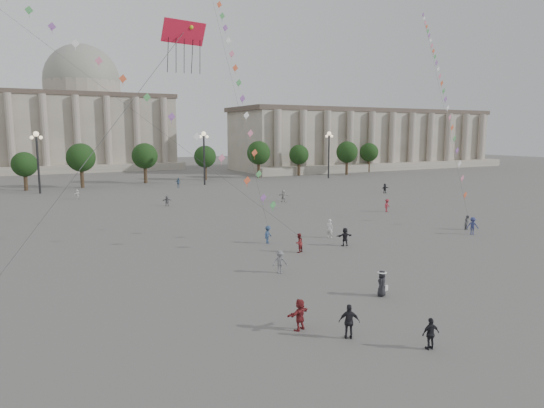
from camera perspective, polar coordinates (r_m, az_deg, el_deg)
name	(u,v)px	position (r m, az deg, el deg)	size (l,w,h in m)	color
ground	(367,307)	(30.52, 11.08, -11.81)	(360.00, 360.00, 0.00)	#514F4C
hall_east	(367,139)	(148.85, 11.10, 7.49)	(84.00, 26.22, 17.20)	gray
hall_central	(85,119)	(152.54, -21.19, 9.29)	(48.30, 34.30, 35.50)	gray
tree_row	(119,158)	(101.94, -17.52, 5.19)	(137.12, 5.12, 8.00)	#37271B
lamp_post_mid_west	(37,151)	(92.29, -25.90, 5.65)	(2.00, 0.90, 10.65)	#262628
lamp_post_mid_east	(204,148)	(98.02, -8.01, 6.53)	(2.00, 0.90, 10.65)	#262628
lamp_post_far_east	(329,146)	(111.79, 6.72, 6.78)	(2.00, 0.90, 10.65)	#262628
person_crowd_0	(178,183)	(94.62, -10.98, 2.47)	(1.05, 0.44, 1.80)	#385A7F
person_crowd_3	(345,237)	(45.61, 8.58, -3.84)	(1.59, 0.50, 1.71)	black
person_crowd_4	(77,194)	(82.50, -21.94, 1.07)	(1.43, 0.45, 1.54)	white
person_crowd_6	(280,262)	(36.52, 0.94, -6.83)	(1.12, 0.64, 1.73)	slate
person_crowd_7	(283,196)	(73.60, 1.35, 0.98)	(1.72, 0.55, 1.85)	beige
person_crowd_8	(387,205)	(66.07, 13.39, -0.16)	(1.11, 0.64, 1.72)	maroon
person_crowd_9	(385,188)	(86.47, 13.14, 1.81)	(1.55, 0.49, 1.67)	black
person_crowd_12	(167,201)	(70.99, -12.25, 0.37)	(1.40, 0.45, 1.51)	slate
person_crowd_13	(330,228)	(48.86, 6.79, -2.86)	(0.70, 0.46, 1.91)	silver
person_crowd_14	(473,226)	(54.17, 22.53, -2.39)	(1.18, 0.68, 1.82)	navy
tourist_1	(349,322)	(25.75, 9.08, -13.50)	(1.06, 0.44, 1.81)	black
tourist_2	(300,315)	(26.52, 3.29, -12.85)	(1.59, 0.51, 1.72)	maroon
tourist_4	(431,334)	(25.53, 18.17, -14.30)	(0.93, 0.39, 1.59)	black
kite_flyer_0	(299,243)	(42.75, 3.17, -4.59)	(0.83, 0.65, 1.71)	maroon
kite_flyer_1	(268,235)	(46.10, -0.48, -3.62)	(1.10, 0.63, 1.70)	navy
kite_flyer_2	(468,222)	(56.66, 22.02, -2.02)	(0.78, 0.60, 1.60)	slate
hat_person	(382,283)	(32.37, 12.81, -9.02)	(0.98, 0.94, 1.69)	black
dragon_kite	(182,50)	(24.66, -10.56, 17.43)	(7.12, 4.50, 19.84)	red
kite_train_west	(19,10)	(54.38, -27.62, 19.61)	(38.00, 32.25, 63.10)	#3F3F3F
kite_train_east	(439,76)	(79.41, 19.05, 14.04)	(27.10, 34.81, 55.01)	#3F3F3F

